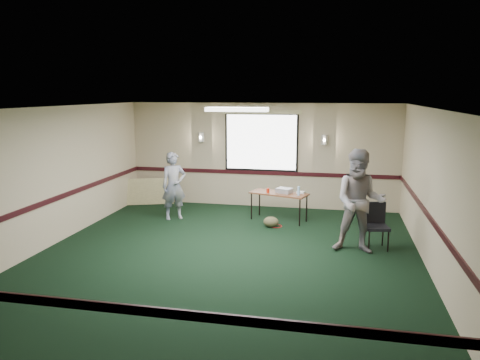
% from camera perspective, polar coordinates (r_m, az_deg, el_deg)
% --- Properties ---
extents(ground, '(8.00, 8.00, 0.00)m').
position_cam_1_polar(ground, '(8.64, -1.79, -9.42)').
color(ground, black).
rests_on(ground, ground).
extents(room_shell, '(8.00, 8.02, 8.00)m').
position_cam_1_polar(room_shell, '(10.29, 0.94, 2.91)').
color(room_shell, '#C6AC8F').
rests_on(room_shell, ground).
extents(folding_table, '(1.43, 0.90, 0.66)m').
position_cam_1_polar(folding_table, '(10.92, 4.77, -1.81)').
color(folding_table, '#533217').
rests_on(folding_table, ground).
extents(projector, '(0.40, 0.37, 0.11)m').
position_cam_1_polar(projector, '(10.91, 5.41, -1.28)').
color(projector, '#97979F').
rests_on(projector, folding_table).
extents(game_console, '(0.20, 0.17, 0.05)m').
position_cam_1_polar(game_console, '(10.91, 7.40, -1.50)').
color(game_console, white).
rests_on(game_console, folding_table).
extents(red_cup, '(0.07, 0.07, 0.11)m').
position_cam_1_polar(red_cup, '(10.89, 3.42, -1.28)').
color(red_cup, red).
rests_on(red_cup, folding_table).
extents(water_bottle, '(0.06, 0.06, 0.21)m').
position_cam_1_polar(water_bottle, '(10.66, 7.16, -1.32)').
color(water_bottle, '#96C6F5').
rests_on(water_bottle, folding_table).
extents(duffel_bag, '(0.41, 0.36, 0.24)m').
position_cam_1_polar(duffel_bag, '(10.48, 3.81, -5.13)').
color(duffel_bag, '#494829').
rests_on(duffel_bag, ground).
extents(cable_coil, '(0.37, 0.37, 0.01)m').
position_cam_1_polar(cable_coil, '(10.58, 4.35, -5.61)').
color(cable_coil, red).
rests_on(cable_coil, ground).
extents(folded_table, '(1.35, 0.65, 0.70)m').
position_cam_1_polar(folded_table, '(12.77, -11.13, -1.38)').
color(folded_table, tan).
rests_on(folded_table, ground).
extents(conference_chair, '(0.50, 0.52, 0.88)m').
position_cam_1_polar(conference_chair, '(9.41, 16.20, -4.89)').
color(conference_chair, black).
rests_on(conference_chair, ground).
extents(person_left, '(0.69, 0.64, 1.59)m').
position_cam_1_polar(person_left, '(11.11, -8.07, -0.71)').
color(person_left, '#39457D').
rests_on(person_left, ground).
extents(person_right, '(0.99, 0.79, 1.95)m').
position_cam_1_polar(person_right, '(8.93, 14.38, -2.57)').
color(person_right, '#6881A2').
rests_on(person_right, ground).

